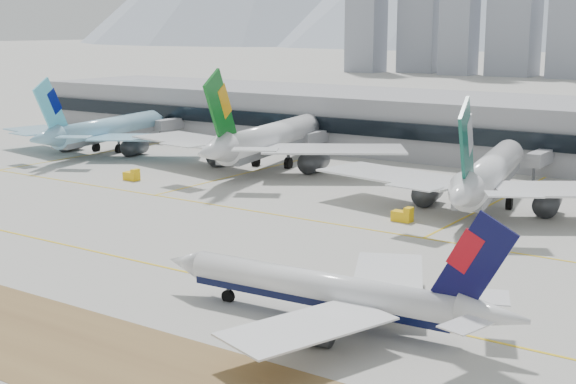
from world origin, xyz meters
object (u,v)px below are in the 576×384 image
Objects in this scene: widebody_eva at (270,140)px; terminal at (465,126)px; taxiing_airliner at (331,292)px; widebody_cathay at (488,176)px; widebody_korean at (104,131)px.

terminal is (30.07, 45.92, 0.83)m from widebody_eva.
taxiing_airliner is 0.16× the size of terminal.
widebody_eva is at bearing 66.98° from widebody_cathay.
widebody_eva reaches higher than taxiing_airliner.
taxiing_airliner is at bearing 174.79° from widebody_cathay.
widebody_cathay is at bearing -87.81° from taxiing_airliner.
widebody_korean is (-115.68, 73.34, 2.04)m from taxiing_airliner.
widebody_cathay is (108.90, -6.78, 0.35)m from widebody_korean.
widebody_korean is 109.11m from widebody_cathay.
widebody_cathay is (-6.78, 66.57, 2.39)m from taxiing_airliner.
widebody_cathay reaches higher than taxiing_airliner.
taxiing_airliner is 0.77× the size of widebody_korean.
widebody_eva is 59.89m from widebody_cathay.
terminal is at bearing -44.30° from widebody_eva.
taxiing_airliner is 0.66× the size of widebody_eva.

